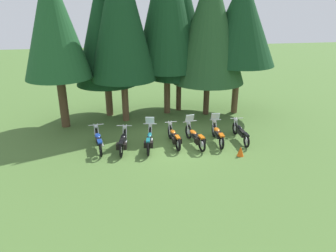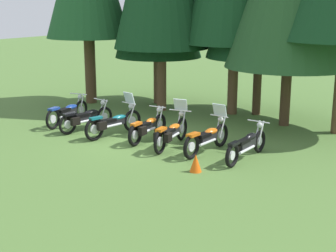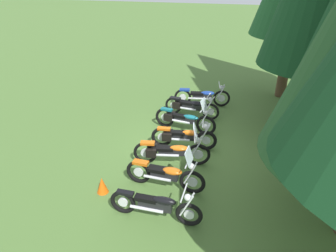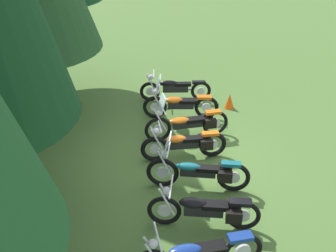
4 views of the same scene
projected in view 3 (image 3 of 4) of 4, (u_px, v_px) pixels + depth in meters
name	position (u px, v px, depth m)	size (l,w,h in m)	color
ground_plane	(181.00, 146.00, 11.15)	(80.00, 80.00, 0.00)	#4C7033
motorcycle_0	(202.00, 96.00, 14.02)	(0.75, 2.43, 1.02)	black
motorcycle_1	(191.00, 106.00, 13.08)	(0.85, 2.29, 1.01)	black
motorcycle_2	(184.00, 119.00, 11.98)	(0.81, 2.37, 1.39)	black
motorcycle_3	(183.00, 137.00, 10.86)	(0.62, 2.24, 1.01)	black
motorcycle_4	(171.00, 151.00, 9.99)	(0.83, 2.39, 1.38)	black
motorcycle_5	(166.00, 174.00, 8.93)	(0.62, 2.31, 1.38)	black
motorcycle_6	(156.00, 205.00, 7.85)	(0.70, 2.37, 0.99)	black
traffic_cone	(102.00, 185.00, 8.86)	(0.32, 0.32, 0.48)	#EA590F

